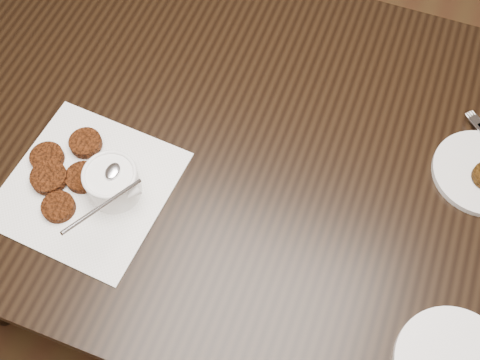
# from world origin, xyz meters

# --- Properties ---
(floor) EXTENTS (4.00, 4.00, 0.00)m
(floor) POSITION_xyz_m (0.00, 0.00, 0.00)
(floor) COLOR #51361B
(floor) RESTS_ON ground
(table) EXTENTS (1.41, 0.90, 0.75)m
(table) POSITION_xyz_m (-0.02, 0.16, 0.38)
(table) COLOR black
(table) RESTS_ON floor
(napkin) EXTENTS (0.31, 0.31, 0.00)m
(napkin) POSITION_xyz_m (-0.26, -0.03, 0.75)
(napkin) COLOR white
(napkin) RESTS_ON table
(sauce_ramekin) EXTENTS (0.14, 0.14, 0.13)m
(sauce_ramekin) POSITION_xyz_m (-0.21, -0.02, 0.82)
(sauce_ramekin) COLOR white
(sauce_ramekin) RESTS_ON napkin
(patty_cluster) EXTENTS (0.24, 0.24, 0.02)m
(patty_cluster) POSITION_xyz_m (-0.31, -0.03, 0.76)
(patty_cluster) COLOR #5E250C
(patty_cluster) RESTS_ON napkin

